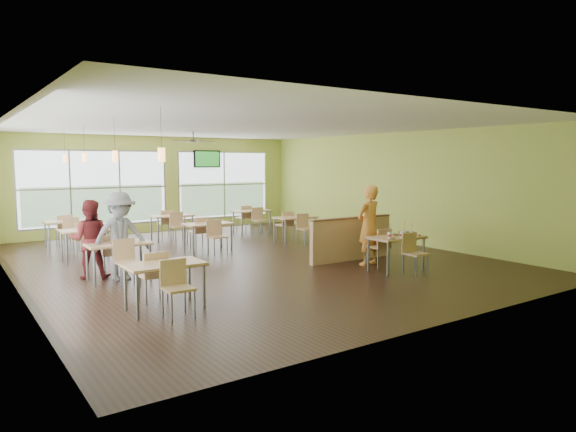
% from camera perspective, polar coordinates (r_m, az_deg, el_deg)
% --- Properties ---
extents(room, '(12.00, 12.04, 3.20)m').
position_cam_1_polar(room, '(12.33, -4.70, 2.55)').
color(room, black).
rests_on(room, ground).
extents(window_bays, '(9.24, 10.24, 2.38)m').
position_cam_1_polar(window_bays, '(14.22, -20.31, 2.15)').
color(window_bays, white).
rests_on(window_bays, room).
extents(main_table, '(1.22, 1.52, 0.87)m').
position_cam_1_polar(main_table, '(11.30, 11.94, -2.82)').
color(main_table, tan).
rests_on(main_table, floor).
extents(half_wall_divider, '(2.40, 0.14, 1.04)m').
position_cam_1_polar(half_wall_divider, '(12.34, 7.06, -2.50)').
color(half_wall_divider, tan).
rests_on(half_wall_divider, floor).
extents(dining_tables, '(6.92, 8.72, 0.87)m').
position_cam_1_polar(dining_tables, '(13.50, -12.16, -1.40)').
color(dining_tables, tan).
rests_on(dining_tables, floor).
extents(pendant_lights, '(0.11, 7.31, 0.86)m').
position_cam_1_polar(pendant_lights, '(11.73, -20.23, 6.20)').
color(pendant_lights, '#2D2119').
rests_on(pendant_lights, ceiling).
extents(ceiling_fan, '(1.25, 1.25, 0.29)m').
position_cam_1_polar(ceiling_fan, '(15.00, -10.49, 8.23)').
color(ceiling_fan, '#2D2119').
rests_on(ceiling_fan, ceiling).
extents(tv_backwall, '(1.00, 0.07, 0.60)m').
position_cam_1_polar(tv_backwall, '(18.37, -8.99, 6.28)').
color(tv_backwall, black).
rests_on(tv_backwall, wall_back).
extents(man_plaid, '(0.72, 0.52, 1.82)m').
position_cam_1_polar(man_plaid, '(11.79, 8.95, -1.02)').
color(man_plaid, orange).
rests_on(man_plaid, floor).
extents(patron_maroon, '(0.95, 0.87, 1.59)m').
position_cam_1_polar(patron_maroon, '(11.06, -21.16, -2.42)').
color(patron_maroon, maroon).
rests_on(patron_maroon, floor).
extents(patron_grey, '(1.16, 0.70, 1.76)m').
position_cam_1_polar(patron_grey, '(10.70, -18.12, -2.13)').
color(patron_grey, slate).
rests_on(patron_grey, floor).
extents(cup_blue, '(0.09, 0.09, 0.34)m').
position_cam_1_polar(cup_blue, '(10.91, 11.19, -2.12)').
color(cup_blue, white).
rests_on(cup_blue, main_table).
extents(cup_yellow, '(0.10, 0.10, 0.35)m').
position_cam_1_polar(cup_yellow, '(11.06, 12.54, -2.02)').
color(cup_yellow, white).
rests_on(cup_yellow, main_table).
extents(cup_red_near, '(0.11, 0.11, 0.38)m').
position_cam_1_polar(cup_red_near, '(11.16, 12.78, -1.93)').
color(cup_red_near, white).
rests_on(cup_red_near, main_table).
extents(cup_red_far, '(0.09, 0.09, 0.32)m').
position_cam_1_polar(cup_red_far, '(11.27, 13.57, -1.93)').
color(cup_red_far, white).
rests_on(cup_red_far, main_table).
extents(food_basket, '(0.27, 0.27, 0.06)m').
position_cam_1_polar(food_basket, '(11.66, 12.84, -1.80)').
color(food_basket, black).
rests_on(food_basket, main_table).
extents(ketchup_cup, '(0.05, 0.05, 0.02)m').
position_cam_1_polar(ketchup_cup, '(11.49, 14.42, -2.07)').
color(ketchup_cup, '#A50C0C').
rests_on(ketchup_cup, main_table).
extents(wrapper_left, '(0.18, 0.17, 0.04)m').
position_cam_1_polar(wrapper_left, '(10.85, 11.53, -2.44)').
color(wrapper_left, olive).
rests_on(wrapper_left, main_table).
extents(wrapper_mid, '(0.18, 0.17, 0.04)m').
position_cam_1_polar(wrapper_mid, '(11.46, 11.81, -1.98)').
color(wrapper_mid, olive).
rests_on(wrapper_mid, main_table).
extents(wrapper_right, '(0.13, 0.12, 0.03)m').
position_cam_1_polar(wrapper_right, '(11.29, 13.75, -2.18)').
color(wrapper_right, olive).
rests_on(wrapper_right, main_table).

